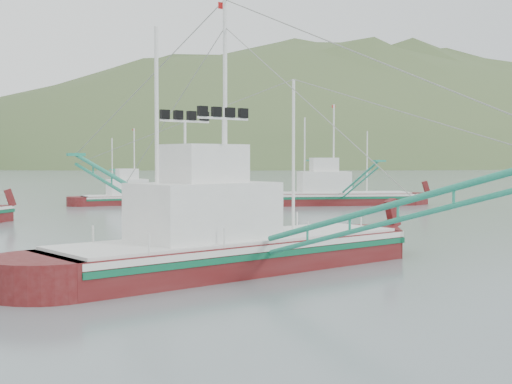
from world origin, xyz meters
name	(u,v)px	position (x,y,z in m)	size (l,w,h in m)	color
ground	(305,272)	(0.00, 0.00, 0.00)	(1200.00, 1200.00, 0.00)	slate
main_boat	(233,214)	(-2.82, 1.43, 2.49)	(17.68, 30.07, 12.56)	#4F0D0D
bg_boat_right	(337,185)	(22.14, 40.02, 2.08)	(16.26, 28.04, 11.52)	#4F0D0D
bg_boat_far	(137,193)	(2.35, 48.51, 1.21)	(12.27, 21.80, 8.84)	#4F0D0D
headland_right	(357,166)	(240.00, 430.00, 0.00)	(684.00, 432.00, 306.00)	#44592E
ridge_distant	(43,165)	(30.00, 560.00, 0.00)	(960.00, 400.00, 240.00)	slate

